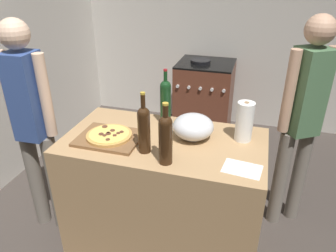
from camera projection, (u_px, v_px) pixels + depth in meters
name	position (u px, v px, depth m)	size (l,w,h in m)	color
ground_plane	(189.00, 182.00, 3.19)	(4.01, 3.58, 0.02)	#3F3833
kitchen_wall_rear	(220.00, 21.00, 3.91)	(4.01, 0.10, 2.60)	beige
kitchen_wall_left	(12.00, 38.00, 3.03)	(0.10, 3.58, 2.60)	beige
counter	(164.00, 196.00, 2.28)	(1.30, 0.71, 0.92)	tan
cutting_board	(110.00, 138.00, 2.08)	(0.40, 0.32, 0.02)	brown
pizza	(109.00, 135.00, 2.07)	(0.29, 0.29, 0.03)	tan
mixing_bowl	(193.00, 127.00, 2.06)	(0.26, 0.26, 0.16)	#B2B2B7
paper_towel_roll	(244.00, 122.00, 2.02)	(0.11, 0.11, 0.26)	white
wine_bottle_clear	(144.00, 127.00, 1.88)	(0.07, 0.07, 0.38)	#331E0F
wine_bottle_amber	(166.00, 100.00, 2.21)	(0.08, 0.08, 0.40)	#143819
wine_bottle_green	(166.00, 137.00, 1.77)	(0.08, 0.08, 0.37)	#331E0F
recipe_sheet	(242.00, 169.00, 1.78)	(0.21, 0.15, 0.00)	white
stove	(204.00, 97.00, 3.98)	(0.66, 0.63, 0.93)	brown
person_in_stripes	(33.00, 121.00, 2.27)	(0.36, 0.21, 1.64)	slate
person_in_red	(302.00, 116.00, 2.31)	(0.32, 0.28, 1.66)	slate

